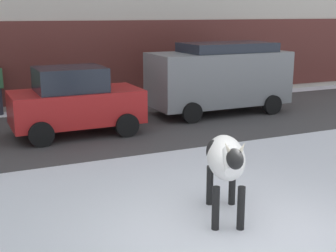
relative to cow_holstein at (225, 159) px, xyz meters
name	(u,v)px	position (x,y,z in m)	size (l,w,h in m)	color
ground_plane	(237,237)	(-0.17, -0.69, -1.00)	(120.00, 120.00, 0.00)	white
road_strip	(99,129)	(-0.17, 6.58, -1.00)	(60.00, 5.60, 0.01)	#423F3F
cow_holstein	(225,159)	(0.00, 0.00, 0.00)	(1.16, 1.90, 1.54)	silver
car_red_hatchback	(75,101)	(-0.89, 6.34, -0.07)	(3.51, 1.94, 1.86)	red
car_grey_van	(219,76)	(4.14, 7.16, 0.24)	(4.61, 2.14, 2.32)	slate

